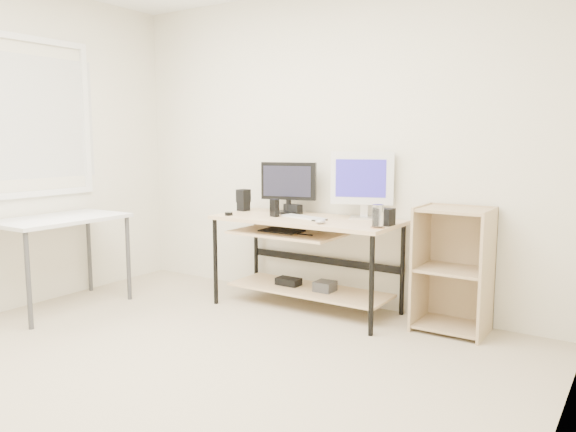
% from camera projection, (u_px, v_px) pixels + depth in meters
% --- Properties ---
extents(room, '(4.01, 4.01, 2.62)m').
position_uv_depth(room, '(135.00, 149.00, 3.13)').
color(room, '#BCAD91').
rests_on(room, ground).
extents(desk, '(1.50, 0.65, 0.75)m').
position_uv_depth(desk, '(304.00, 244.00, 4.52)').
color(desk, beige).
rests_on(desk, ground).
extents(side_table, '(0.60, 1.00, 0.75)m').
position_uv_depth(side_table, '(60.00, 227.00, 4.52)').
color(side_table, silver).
rests_on(side_table, ground).
extents(shelf_unit, '(0.50, 0.40, 0.90)m').
position_uv_depth(shelf_unit, '(454.00, 268.00, 4.03)').
color(shelf_unit, tan).
rests_on(shelf_unit, ground).
extents(black_monitor, '(0.47, 0.20, 0.43)m').
position_uv_depth(black_monitor, '(288.00, 184.00, 4.71)').
color(black_monitor, black).
rests_on(black_monitor, desk).
extents(white_imac, '(0.48, 0.21, 0.53)m').
position_uv_depth(white_imac, '(362.00, 180.00, 4.40)').
color(white_imac, silver).
rests_on(white_imac, desk).
extents(keyboard, '(0.42, 0.19, 0.01)m').
position_uv_depth(keyboard, '(304.00, 217.00, 4.46)').
color(keyboard, silver).
rests_on(keyboard, desk).
extents(mouse, '(0.11, 0.14, 0.04)m').
position_uv_depth(mouse, '(321.00, 221.00, 4.17)').
color(mouse, '#BBBBC0').
rests_on(mouse, desk).
extents(center_speaker, '(0.17, 0.10, 0.08)m').
position_uv_depth(center_speaker, '(293.00, 209.00, 4.73)').
color(center_speaker, black).
rests_on(center_speaker, desk).
extents(speaker_left, '(0.10, 0.10, 0.19)m').
position_uv_depth(speaker_left, '(243.00, 200.00, 4.91)').
color(speaker_left, black).
rests_on(speaker_left, desk).
extents(speaker_right, '(0.11, 0.11, 0.12)m').
position_uv_depth(speaker_right, '(386.00, 217.00, 4.08)').
color(speaker_right, black).
rests_on(speaker_right, desk).
extents(audio_controller, '(0.08, 0.06, 0.14)m').
position_uv_depth(audio_controller, '(274.00, 208.00, 4.54)').
color(audio_controller, black).
rests_on(audio_controller, desk).
extents(volume_puck, '(0.08, 0.08, 0.03)m').
position_uv_depth(volume_puck, '(229.00, 214.00, 4.62)').
color(volume_puck, black).
rests_on(volume_puck, desk).
extents(smartphone, '(0.09, 0.13, 0.01)m').
position_uv_depth(smartphone, '(320.00, 220.00, 4.32)').
color(smartphone, black).
rests_on(smartphone, desk).
extents(coaster, '(0.13, 0.13, 0.01)m').
position_uv_depth(coaster, '(378.00, 227.00, 3.97)').
color(coaster, '#9C6B46').
rests_on(coaster, desk).
extents(drinking_glass, '(0.10, 0.10, 0.16)m').
position_uv_depth(drinking_glass, '(378.00, 216.00, 3.96)').
color(drinking_glass, white).
rests_on(drinking_glass, coaster).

